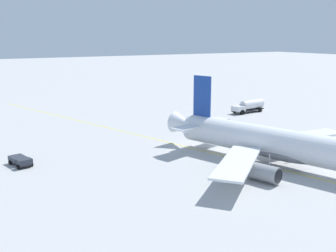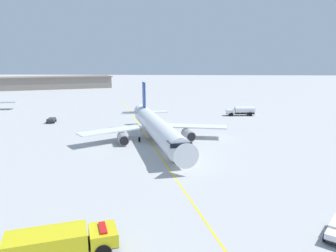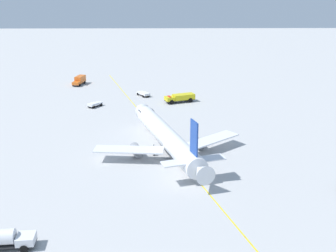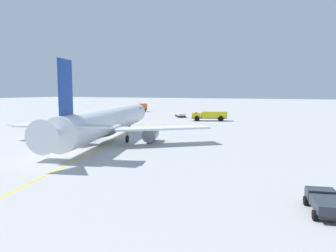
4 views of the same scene
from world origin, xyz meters
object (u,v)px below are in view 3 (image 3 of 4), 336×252
pushback_tug_truck (144,94)px  fire_tender_truck (180,97)px  pushback_tug_truck_extra (95,104)px  airliner_main (167,138)px  catering_truck_truck (80,80)px

pushback_tug_truck → fire_tender_truck: fire_tender_truck is taller
pushback_tug_truck_extra → pushback_tug_truck: bearing=-13.5°
airliner_main → fire_tender_truck: 40.38m
pushback_tug_truck → catering_truck_truck: (17.52, 24.32, 0.85)m
pushback_tug_truck_extra → fire_tender_truck: bearing=-45.2°
fire_tender_truck → pushback_tug_truck_extra: size_ratio=1.95×
airliner_main → pushback_tug_truck_extra: airliner_main is taller
fire_tender_truck → pushback_tug_truck_extra: bearing=-10.6°
pushback_tug_truck → pushback_tug_truck_extra: bearing=99.7°
airliner_main → pushback_tug_truck_extra: size_ratio=8.11×
airliner_main → catering_truck_truck: (65.58, 31.43, -1.34)m
catering_truck_truck → pushback_tug_truck_extra: catering_truck_truck is taller
catering_truck_truck → pushback_tug_truck: bearing=65.7°
pushback_tug_truck → pushback_tug_truck_extra: same height
airliner_main → catering_truck_truck: size_ratio=5.15×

